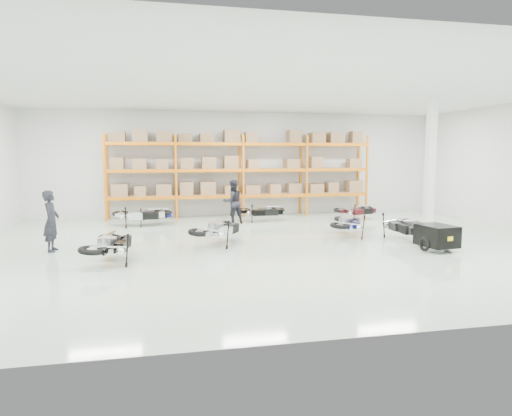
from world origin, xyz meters
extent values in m
plane|color=#B2C7B3|center=(0.00, 0.00, 0.00)|extent=(18.00, 18.00, 0.00)
plane|color=white|center=(0.00, 0.00, 4.50)|extent=(18.00, 18.00, 0.00)
plane|color=silver|center=(0.00, 7.00, 2.25)|extent=(18.00, 0.00, 18.00)
plane|color=silver|center=(0.00, -7.00, 2.25)|extent=(18.00, 0.00, 18.00)
cube|color=orange|center=(-5.60, 6.00, 1.75)|extent=(0.08, 0.08, 3.50)
cube|color=orange|center=(-5.60, 6.90, 1.75)|extent=(0.08, 0.08, 3.50)
cube|color=orange|center=(-2.80, 6.00, 1.75)|extent=(0.08, 0.08, 3.50)
cube|color=orange|center=(-2.80, 6.90, 1.75)|extent=(0.08, 0.08, 3.50)
cube|color=orange|center=(0.00, 6.00, 1.75)|extent=(0.08, 0.08, 3.50)
cube|color=orange|center=(0.00, 6.90, 1.75)|extent=(0.08, 0.08, 3.50)
cube|color=orange|center=(2.80, 6.00, 1.75)|extent=(0.08, 0.08, 3.50)
cube|color=orange|center=(2.80, 6.90, 1.75)|extent=(0.08, 0.08, 3.50)
cube|color=orange|center=(5.60, 6.00, 1.75)|extent=(0.08, 0.08, 3.50)
cube|color=orange|center=(5.60, 6.90, 1.75)|extent=(0.08, 0.08, 3.50)
cube|color=orange|center=(-4.20, 6.00, 0.90)|extent=(2.70, 0.08, 0.12)
cube|color=orange|center=(-4.20, 6.90, 0.90)|extent=(2.70, 0.08, 0.12)
cube|color=#97764E|center=(-4.20, 6.45, 0.97)|extent=(2.68, 0.88, 0.02)
cube|color=#97764E|center=(-4.20, 6.45, 1.20)|extent=(2.40, 0.70, 0.44)
cube|color=orange|center=(-1.40, 6.00, 0.90)|extent=(2.70, 0.08, 0.12)
cube|color=orange|center=(-1.40, 6.90, 0.90)|extent=(2.70, 0.08, 0.12)
cube|color=#97764E|center=(-1.40, 6.45, 0.97)|extent=(2.68, 0.88, 0.02)
cube|color=#97764E|center=(-1.40, 6.45, 1.20)|extent=(2.40, 0.70, 0.44)
cube|color=orange|center=(1.40, 6.00, 0.90)|extent=(2.70, 0.08, 0.12)
cube|color=orange|center=(1.40, 6.90, 0.90)|extent=(2.70, 0.08, 0.12)
cube|color=#97764E|center=(1.40, 6.45, 0.97)|extent=(2.68, 0.88, 0.02)
cube|color=#97764E|center=(1.40, 6.45, 1.20)|extent=(2.40, 0.70, 0.44)
cube|color=orange|center=(4.20, 6.00, 0.90)|extent=(2.70, 0.08, 0.12)
cube|color=orange|center=(4.20, 6.90, 0.90)|extent=(2.70, 0.08, 0.12)
cube|color=#97764E|center=(4.20, 6.45, 0.97)|extent=(2.68, 0.88, 0.02)
cube|color=#97764E|center=(4.20, 6.45, 1.20)|extent=(2.40, 0.70, 0.44)
cube|color=orange|center=(-4.20, 6.00, 2.00)|extent=(2.70, 0.08, 0.12)
cube|color=orange|center=(-4.20, 6.90, 2.00)|extent=(2.70, 0.08, 0.12)
cube|color=#97764E|center=(-4.20, 6.45, 2.07)|extent=(2.68, 0.88, 0.02)
cube|color=#97764E|center=(-4.20, 6.45, 2.30)|extent=(2.40, 0.70, 0.44)
cube|color=orange|center=(-1.40, 6.00, 2.00)|extent=(2.70, 0.08, 0.12)
cube|color=orange|center=(-1.40, 6.90, 2.00)|extent=(2.70, 0.08, 0.12)
cube|color=#97764E|center=(-1.40, 6.45, 2.07)|extent=(2.68, 0.88, 0.02)
cube|color=#97764E|center=(-1.40, 6.45, 2.30)|extent=(2.40, 0.70, 0.44)
cube|color=orange|center=(1.40, 6.00, 2.00)|extent=(2.70, 0.08, 0.12)
cube|color=orange|center=(1.40, 6.90, 2.00)|extent=(2.70, 0.08, 0.12)
cube|color=#97764E|center=(1.40, 6.45, 2.07)|extent=(2.68, 0.88, 0.02)
cube|color=#97764E|center=(1.40, 6.45, 2.30)|extent=(2.40, 0.70, 0.44)
cube|color=orange|center=(4.20, 6.00, 2.00)|extent=(2.70, 0.08, 0.12)
cube|color=orange|center=(4.20, 6.90, 2.00)|extent=(2.70, 0.08, 0.12)
cube|color=#97764E|center=(4.20, 6.45, 2.07)|extent=(2.68, 0.88, 0.02)
cube|color=#97764E|center=(4.20, 6.45, 2.30)|extent=(2.40, 0.70, 0.44)
cube|color=orange|center=(-4.20, 6.00, 3.10)|extent=(2.70, 0.08, 0.12)
cube|color=orange|center=(-4.20, 6.90, 3.10)|extent=(2.70, 0.08, 0.12)
cube|color=#97764E|center=(-4.20, 6.45, 3.17)|extent=(2.68, 0.88, 0.02)
cube|color=#97764E|center=(-4.20, 6.45, 3.40)|extent=(2.40, 0.70, 0.44)
cube|color=orange|center=(-1.40, 6.00, 3.10)|extent=(2.70, 0.08, 0.12)
cube|color=orange|center=(-1.40, 6.90, 3.10)|extent=(2.70, 0.08, 0.12)
cube|color=#97764E|center=(-1.40, 6.45, 3.17)|extent=(2.68, 0.88, 0.02)
cube|color=#97764E|center=(-1.40, 6.45, 3.40)|extent=(2.40, 0.70, 0.44)
cube|color=orange|center=(1.40, 6.00, 3.10)|extent=(2.70, 0.08, 0.12)
cube|color=orange|center=(1.40, 6.90, 3.10)|extent=(2.70, 0.08, 0.12)
cube|color=#97764E|center=(1.40, 6.45, 3.17)|extent=(2.68, 0.88, 0.02)
cube|color=#97764E|center=(1.40, 6.45, 3.40)|extent=(2.40, 0.70, 0.44)
cube|color=orange|center=(4.20, 6.00, 3.10)|extent=(2.70, 0.08, 0.12)
cube|color=orange|center=(4.20, 6.90, 3.10)|extent=(2.70, 0.08, 0.12)
cube|color=#97764E|center=(4.20, 6.45, 3.17)|extent=(2.68, 0.88, 0.02)
cube|color=#97764E|center=(4.20, 6.45, 3.40)|extent=(2.40, 0.70, 0.44)
cube|color=white|center=(5.20, 0.50, 2.25)|extent=(0.25, 0.25, 4.50)
cube|color=black|center=(4.03, -1.78, 0.43)|extent=(0.93, 1.11, 0.59)
cube|color=yellow|center=(4.03, -2.29, 0.43)|extent=(0.17, 0.04, 0.12)
torus|color=black|center=(3.63, -1.78, 0.21)|extent=(0.09, 0.40, 0.40)
torus|color=black|center=(4.44, -1.78, 0.21)|extent=(0.09, 0.40, 0.40)
cylinder|color=black|center=(4.03, -1.08, 0.48)|extent=(0.17, 0.96, 0.04)
imported|color=black|center=(-6.40, 0.35, 0.84)|extent=(0.42, 0.63, 1.69)
imported|color=black|center=(-0.72, 4.36, 0.85)|extent=(0.97, 0.85, 1.70)
camera|label=1|loc=(-3.42, -12.94, 2.64)|focal=32.00mm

